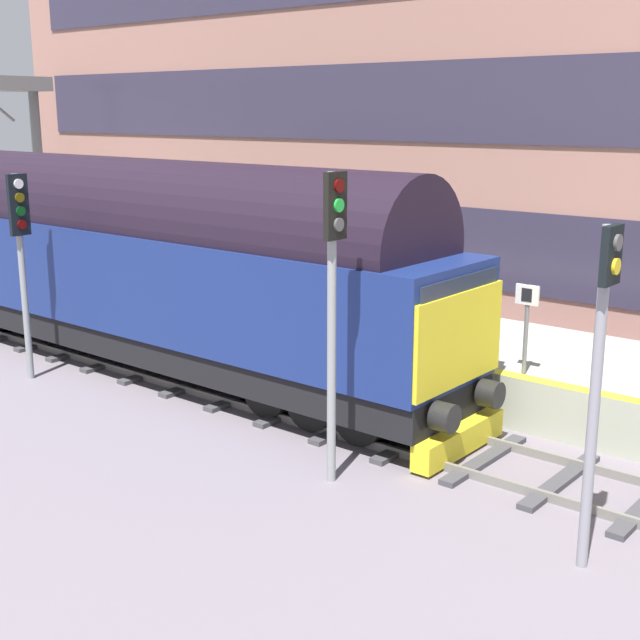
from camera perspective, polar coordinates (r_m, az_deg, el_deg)
ground_plane at (r=17.72m, az=-4.49°, el=-5.04°), size 140.00×140.00×0.00m
track_main at (r=17.71m, az=-4.49°, el=-4.87°), size 2.50×60.00×0.15m
station_platform at (r=20.21m, az=2.57°, el=-1.16°), size 4.00×44.00×1.01m
diesel_locomotive at (r=19.90m, az=-12.60°, el=4.12°), size 2.74×17.60×4.68m
signal_post_near at (r=10.95m, az=17.97°, el=-2.60°), size 0.44×0.22×4.39m
signal_post_mid at (r=12.87m, az=0.87°, el=2.03°), size 0.44×0.22×4.82m
signal_post_far at (r=19.20m, az=-19.13°, el=4.56°), size 0.44×0.22×4.41m
platform_number_sign at (r=15.90m, az=13.49°, el=0.37°), size 0.10×0.44×1.65m
waiting_passenger at (r=23.25m, az=-6.36°, el=4.50°), size 0.43×0.49×1.64m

